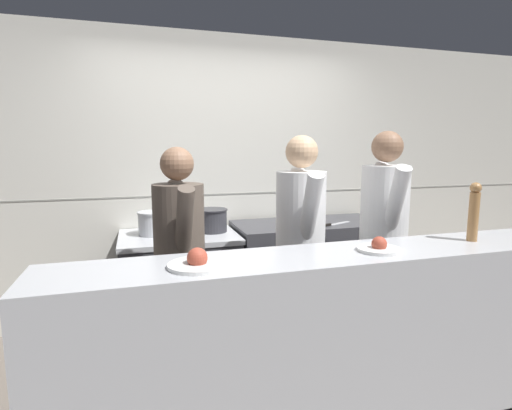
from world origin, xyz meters
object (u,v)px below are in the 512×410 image
pepper_mill (474,211)px  chef_head_cook (180,258)px  plated_dish_main (197,262)px  chef_line (383,234)px  oven_range (180,285)px  sauce_pot (212,220)px  mixing_bowl_steel (295,218)px  chefs_knife (333,224)px  plated_dish_appetiser (379,247)px  stock_pot (153,223)px  chef_sous (300,243)px

pepper_mill → chef_head_cook: (-1.63, 0.69, -0.34)m
plated_dish_main → chef_line: 1.66m
oven_range → chef_head_cook: 0.89m
sauce_pot → pepper_mill: (1.27, -1.49, 0.25)m
sauce_pot → mixing_bowl_steel: 0.75m
chefs_knife → plated_dish_appetiser: 1.41m
chef_head_cook → chefs_knife: bearing=19.5°
stock_pot → pepper_mill: 2.33m
oven_range → chef_sous: chef_sous is taller
plated_dish_appetiser → chef_head_cook: (-0.97, 0.74, -0.18)m
sauce_pot → chef_head_cook: chef_head_cook is taller
sauce_pot → chef_line: chef_line is taller
mixing_bowl_steel → chef_line: bearing=-62.4°
plated_dish_appetiser → chef_line: chef_line is taller
chefs_knife → chef_line: chef_line is taller
plated_dish_main → chef_line: (1.49, 0.73, -0.12)m
chef_line → chefs_knife: bearing=113.6°
oven_range → chef_line: chef_line is taller
stock_pot → chef_sous: bearing=-41.5°
chef_sous → chef_line: size_ratio=0.98×
chef_head_cook → chef_sous: 0.83m
stock_pot → chef_head_cook: size_ratio=0.16×
plated_dish_appetiser → pepper_mill: size_ratio=0.67×
pepper_mill → chef_line: 0.74m
plated_dish_appetiser → pepper_mill: bearing=3.9°
oven_range → stock_pot: (-0.20, 0.05, 0.54)m
chef_head_cook → plated_dish_main: bearing=-92.9°
plated_dish_main → chef_head_cook: chef_head_cook is taller
mixing_bowl_steel → chefs_knife: mixing_bowl_steel is taller
sauce_pot → chef_line: 1.40m
plated_dish_main → chef_sous: (0.82, 0.71, -0.14)m
plated_dish_main → chef_head_cook: (-0.01, 0.74, -0.18)m
stock_pot → chef_line: 1.82m
chef_line → chef_head_cook: bearing=-165.6°
stock_pot → plated_dish_main: bearing=-85.1°
mixing_bowl_steel → pepper_mill: 1.55m
mixing_bowl_steel → pepper_mill: pepper_mill is taller
sauce_pot → plated_dish_main: bearing=-102.9°
mixing_bowl_steel → pepper_mill: bearing=-69.8°
stock_pot → plated_dish_main: plated_dish_main is taller
oven_range → mixing_bowl_steel: bearing=-1.2°
chefs_knife → oven_range: bearing=173.0°
sauce_pot → plated_dish_main: (-0.35, -1.54, 0.09)m
chefs_knife → plated_dish_appetiser: plated_dish_appetiser is taller
oven_range → chef_head_cook: chef_head_cook is taller
oven_range → mixing_bowl_steel: 1.16m
mixing_bowl_steel → chef_head_cook: (-1.10, -0.74, -0.07)m
stock_pot → plated_dish_main: 1.57m
sauce_pot → plated_dish_appetiser: bearing=-68.2°
mixing_bowl_steel → chef_head_cook: size_ratio=0.18×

